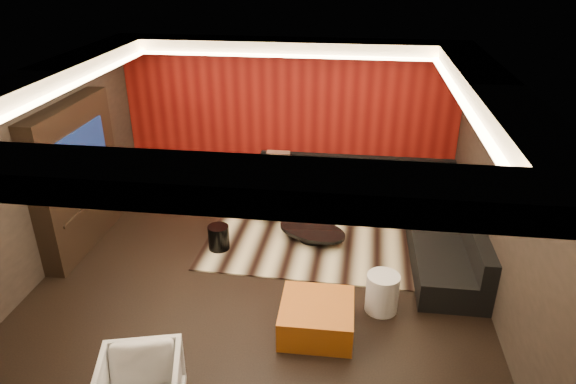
# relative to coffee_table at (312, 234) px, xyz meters

# --- Properties ---
(floor) EXTENTS (6.00, 6.00, 0.02)m
(floor) POSITION_rel_coffee_table_xyz_m (-0.62, -1.08, -0.12)
(floor) COLOR black
(floor) RESTS_ON ground
(ceiling) EXTENTS (6.00, 6.00, 0.02)m
(ceiling) POSITION_rel_coffee_table_xyz_m (-0.62, -1.08, 2.70)
(ceiling) COLOR silver
(ceiling) RESTS_ON ground
(wall_back) EXTENTS (6.00, 0.02, 2.80)m
(wall_back) POSITION_rel_coffee_table_xyz_m (-0.62, 1.93, 1.29)
(wall_back) COLOR black
(wall_back) RESTS_ON ground
(wall_left) EXTENTS (0.02, 6.00, 2.80)m
(wall_left) POSITION_rel_coffee_table_xyz_m (-3.63, -1.08, 1.29)
(wall_left) COLOR black
(wall_left) RESTS_ON ground
(wall_right) EXTENTS (0.02, 6.00, 2.80)m
(wall_right) POSITION_rel_coffee_table_xyz_m (2.39, -1.08, 1.29)
(wall_right) COLOR black
(wall_right) RESTS_ON ground
(red_feature_wall) EXTENTS (5.98, 0.05, 2.78)m
(red_feature_wall) POSITION_rel_coffee_table_xyz_m (-0.62, 1.89, 1.29)
(red_feature_wall) COLOR #6B0C0A
(red_feature_wall) RESTS_ON ground
(soffit_back) EXTENTS (6.00, 0.60, 0.22)m
(soffit_back) POSITION_rel_coffee_table_xyz_m (-0.62, 1.62, 2.58)
(soffit_back) COLOR silver
(soffit_back) RESTS_ON ground
(soffit_front) EXTENTS (6.00, 0.60, 0.22)m
(soffit_front) POSITION_rel_coffee_table_xyz_m (-0.62, -3.78, 2.58)
(soffit_front) COLOR silver
(soffit_front) RESTS_ON ground
(soffit_left) EXTENTS (0.60, 4.80, 0.22)m
(soffit_left) POSITION_rel_coffee_table_xyz_m (-3.32, -1.08, 2.58)
(soffit_left) COLOR silver
(soffit_left) RESTS_ON ground
(soffit_right) EXTENTS (0.60, 4.80, 0.22)m
(soffit_right) POSITION_rel_coffee_table_xyz_m (2.08, -1.08, 2.58)
(soffit_right) COLOR silver
(soffit_right) RESTS_ON ground
(cove_back) EXTENTS (4.80, 0.08, 0.04)m
(cove_back) POSITION_rel_coffee_table_xyz_m (-0.62, 1.28, 2.49)
(cove_back) COLOR #FFD899
(cove_back) RESTS_ON ground
(cove_front) EXTENTS (4.80, 0.08, 0.04)m
(cove_front) POSITION_rel_coffee_table_xyz_m (-0.62, -3.44, 2.49)
(cove_front) COLOR #FFD899
(cove_front) RESTS_ON ground
(cove_left) EXTENTS (0.08, 4.80, 0.04)m
(cove_left) POSITION_rel_coffee_table_xyz_m (-2.98, -1.08, 2.49)
(cove_left) COLOR #FFD899
(cove_left) RESTS_ON ground
(cove_right) EXTENTS (0.08, 4.80, 0.04)m
(cove_right) POSITION_rel_coffee_table_xyz_m (1.74, -1.08, 2.49)
(cove_right) COLOR #FFD899
(cove_right) RESTS_ON ground
(tv_surround) EXTENTS (0.30, 2.00, 2.20)m
(tv_surround) POSITION_rel_coffee_table_xyz_m (-3.47, -0.48, 0.99)
(tv_surround) COLOR black
(tv_surround) RESTS_ON ground
(tv_screen) EXTENTS (0.04, 1.30, 0.80)m
(tv_screen) POSITION_rel_coffee_table_xyz_m (-3.31, -0.48, 1.34)
(tv_screen) COLOR black
(tv_screen) RESTS_ON ground
(tv_shelf) EXTENTS (0.04, 1.60, 0.04)m
(tv_shelf) POSITION_rel_coffee_table_xyz_m (-3.31, -0.48, 0.59)
(tv_shelf) COLOR black
(tv_shelf) RESTS_ON ground
(rug) EXTENTS (4.09, 3.11, 0.02)m
(rug) POSITION_rel_coffee_table_xyz_m (0.37, 0.37, -0.10)
(rug) COLOR beige
(rug) RESTS_ON floor
(coffee_table) EXTENTS (1.44, 1.44, 0.18)m
(coffee_table) POSITION_rel_coffee_table_xyz_m (0.00, 0.00, 0.00)
(coffee_table) COLOR black
(coffee_table) RESTS_ON rug
(drum_stool) EXTENTS (0.37, 0.37, 0.38)m
(drum_stool) POSITION_rel_coffee_table_xyz_m (-1.38, -0.45, 0.10)
(drum_stool) COLOR black
(drum_stool) RESTS_ON rug
(striped_pouf) EXTENTS (0.81, 0.81, 0.34)m
(striped_pouf) POSITION_rel_coffee_table_xyz_m (-0.77, 0.67, 0.08)
(striped_pouf) COLOR beige
(striped_pouf) RESTS_ON rug
(white_side_table) EXTENTS (0.42, 0.42, 0.51)m
(white_side_table) POSITION_rel_coffee_table_xyz_m (1.02, -1.58, 0.14)
(white_side_table) COLOR silver
(white_side_table) RESTS_ON floor
(orange_ottoman) EXTENTS (0.87, 0.87, 0.38)m
(orange_ottoman) POSITION_rel_coffee_table_xyz_m (0.24, -2.08, 0.08)
(orange_ottoman) COLOR #A74C15
(orange_ottoman) RESTS_ON floor
(sectional_sofa) EXTENTS (3.65, 3.50, 0.75)m
(sectional_sofa) POSITION_rel_coffee_table_xyz_m (1.12, 0.78, 0.15)
(sectional_sofa) COLOR black
(sectional_sofa) RESTS_ON floor
(throw_pillows) EXTENTS (3.03, 1.68, 0.50)m
(throw_pillows) POSITION_rel_coffee_table_xyz_m (0.98, 1.10, 0.51)
(throw_pillows) COLOR #C7B192
(throw_pillows) RESTS_ON sectional_sofa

